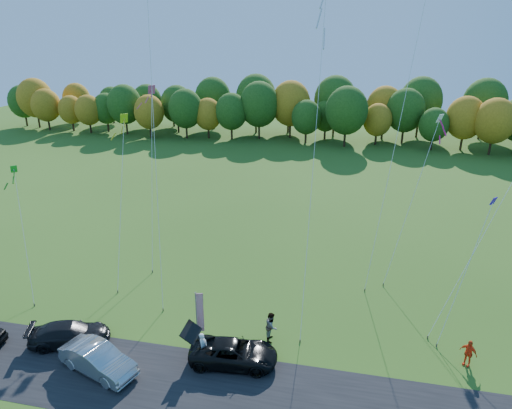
% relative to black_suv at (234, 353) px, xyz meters
% --- Properties ---
extents(ground, '(160.00, 160.00, 0.00)m').
position_rel_black_suv_xyz_m(ground, '(-0.31, 1.63, -0.71)').
color(ground, '#2E5316').
extents(asphalt_strip, '(90.00, 6.00, 0.01)m').
position_rel_black_suv_xyz_m(asphalt_strip, '(-0.31, -2.37, -0.70)').
color(asphalt_strip, black).
rests_on(asphalt_strip, ground).
extents(tree_line, '(116.00, 12.00, 10.00)m').
position_rel_black_suv_xyz_m(tree_line, '(-0.31, 56.63, -0.71)').
color(tree_line, '#1E4711').
rests_on(tree_line, ground).
extents(black_suv, '(5.28, 2.80, 1.41)m').
position_rel_black_suv_xyz_m(black_suv, '(0.00, 0.00, 0.00)').
color(black_suv, black).
rests_on(black_suv, ground).
extents(silver_sedan, '(5.11, 3.13, 1.59)m').
position_rel_black_suv_xyz_m(silver_sedan, '(-7.32, -2.27, 0.09)').
color(silver_sedan, '#A9AAAE').
rests_on(silver_sedan, ground).
extents(dark_truck_a, '(5.15, 3.49, 1.38)m').
position_rel_black_suv_xyz_m(dark_truck_a, '(-10.34, -0.39, -0.01)').
color(dark_truck_a, black).
rests_on(dark_truck_a, ground).
extents(person_tailgate_a, '(0.48, 0.68, 1.79)m').
position_rel_black_suv_xyz_m(person_tailgate_a, '(-1.82, -0.07, 0.19)').
color(person_tailgate_a, white).
rests_on(person_tailgate_a, ground).
extents(person_tailgate_b, '(0.79, 0.98, 1.93)m').
position_rel_black_suv_xyz_m(person_tailgate_b, '(1.75, 2.58, 0.26)').
color(person_tailgate_b, gray).
rests_on(person_tailgate_b, ground).
extents(person_east, '(1.05, 0.88, 1.68)m').
position_rel_black_suv_xyz_m(person_east, '(13.23, 2.66, 0.13)').
color(person_east, '#EC4116').
rests_on(person_east, ground).
extents(feather_flag, '(0.47, 0.15, 3.57)m').
position_rel_black_suv_xyz_m(feather_flag, '(-2.51, 1.42, 1.46)').
color(feather_flag, '#999999').
rests_on(feather_flag, ground).
extents(kite_delta_blue, '(5.18, 11.19, 32.09)m').
position_rel_black_suv_xyz_m(kite_delta_blue, '(-7.91, 9.09, 14.92)').
color(kite_delta_blue, '#4C3F33').
rests_on(kite_delta_blue, ground).
extents(kite_parafoil_orange, '(6.06, 11.37, 31.19)m').
position_rel_black_suv_xyz_m(kite_parafoil_orange, '(9.53, 14.92, 14.69)').
color(kite_parafoil_orange, '#4C3F33').
rests_on(kite_parafoil_orange, ground).
extents(kite_delta_red, '(2.41, 11.30, 22.06)m').
position_rel_black_suv_xyz_m(kite_delta_red, '(3.42, 8.90, 12.30)').
color(kite_delta_red, '#4C3F33').
rests_on(kite_delta_red, ground).
extents(kite_parafoil_rainbow, '(9.02, 8.18, 15.36)m').
position_rel_black_suv_xyz_m(kite_parafoil_rainbow, '(15.05, 8.51, 6.79)').
color(kite_parafoil_rainbow, '#4C3F33').
rests_on(kite_parafoil_rainbow, ground).
extents(kite_diamond_yellow, '(2.46, 7.64, 12.32)m').
position_rel_black_suv_xyz_m(kite_diamond_yellow, '(-11.21, 9.03, 5.22)').
color(kite_diamond_yellow, '#4C3F33').
rests_on(kite_diamond_yellow, ground).
extents(kite_diamond_green, '(4.26, 5.43, 8.95)m').
position_rel_black_suv_xyz_m(kite_diamond_green, '(-17.06, 5.14, 3.58)').
color(kite_diamond_green, '#4C3F33').
rests_on(kite_diamond_green, ground).
extents(kite_diamond_white, '(4.16, 7.59, 12.27)m').
position_rel_black_suv_xyz_m(kite_diamond_white, '(10.71, 14.18, 5.20)').
color(kite_diamond_white, '#4C3F33').
rests_on(kite_diamond_white, ground).
extents(kite_diamond_pink, '(2.96, 8.22, 14.12)m').
position_rel_black_suv_xyz_m(kite_diamond_pink, '(-10.19, 12.62, 6.09)').
color(kite_diamond_pink, '#4C3F33').
rests_on(kite_diamond_pink, ground).
extents(kite_diamond_blue_low, '(2.97, 3.55, 9.13)m').
position_rel_black_suv_xyz_m(kite_diamond_blue_low, '(13.05, 5.54, 3.68)').
color(kite_diamond_blue_low, '#4C3F33').
rests_on(kite_diamond_blue_low, ground).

